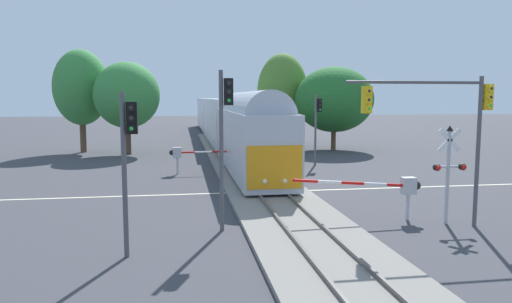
{
  "coord_description": "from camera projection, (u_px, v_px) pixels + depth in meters",
  "views": [
    {
      "loc": [
        -4.5,
        -25.03,
        5.08
      ],
      "look_at": [
        -0.26,
        1.82,
        2.0
      ],
      "focal_mm": 33.51,
      "sensor_mm": 36.0,
      "label": 1
    }
  ],
  "objects": [
    {
      "name": "oak_far_right",
      "position": [
        334.0,
        100.0,
        45.97
      ],
      "size": [
        7.55,
        7.55,
        8.03
      ],
      "color": "brown",
      "rests_on": "ground"
    },
    {
      "name": "traffic_signal_far_side",
      "position": [
        317.0,
        118.0,
        35.57
      ],
      "size": [
        0.53,
        0.38,
        5.31
      ],
      "color": "#4C4C51",
      "rests_on": "ground"
    },
    {
      "name": "crossing_signal_mast",
      "position": [
        449.0,
        164.0,
        19.02
      ],
      "size": [
        1.36,
        0.44,
        3.98
      ],
      "color": "#B2B2B7",
      "rests_on": "ground"
    },
    {
      "name": "traffic_signal_median",
      "position": [
        225.0,
        125.0,
        17.83
      ],
      "size": [
        0.53,
        0.38,
        6.09
      ],
      "color": "#4C4C51",
      "rests_on": "ground"
    },
    {
      "name": "road_centre_stripe",
      "position": [
        266.0,
        192.0,
        25.83
      ],
      "size": [
        44.0,
        0.2,
        0.01
      ],
      "color": "beige",
      "rests_on": "ground"
    },
    {
      "name": "pine_left_background",
      "position": [
        81.0,
        88.0,
        43.91
      ],
      "size": [
        5.02,
        5.02,
        9.47
      ],
      "color": "brown",
      "rests_on": "ground"
    },
    {
      "name": "ground_plane",
      "position": [
        266.0,
        192.0,
        25.84
      ],
      "size": [
        220.0,
        220.0,
        0.0
      ],
      "primitive_type": "plane",
      "color": "#3D3D42"
    },
    {
      "name": "traffic_signal_near_right",
      "position": [
        442.0,
        113.0,
        18.14
      ],
      "size": [
        5.88,
        0.38,
        5.9
      ],
      "color": "#4C4C51",
      "rests_on": "ground"
    },
    {
      "name": "elm_centre_background",
      "position": [
        282.0,
        93.0,
        49.14
      ],
      "size": [
        5.23,
        5.23,
        9.58
      ],
      "color": "#4C3828",
      "rests_on": "ground"
    },
    {
      "name": "oak_behind_train",
      "position": [
        127.0,
        95.0,
        42.24
      ],
      "size": [
        5.78,
        5.78,
        8.22
      ],
      "color": "#4C3828",
      "rests_on": "ground"
    },
    {
      "name": "crossing_gate_far",
      "position": [
        189.0,
        153.0,
        31.73
      ],
      "size": [
        6.38,
        0.4,
        1.8
      ],
      "color": "#B7B7BC",
      "rests_on": "ground"
    },
    {
      "name": "traffic_signal_near_left",
      "position": [
        128.0,
        148.0,
        14.88
      ],
      "size": [
        0.53,
        0.38,
        5.25
      ],
      "color": "#4C4C51",
      "rests_on": "ground"
    },
    {
      "name": "commuter_train",
      "position": [
        222.0,
        119.0,
        52.62
      ],
      "size": [
        3.04,
        63.98,
        5.16
      ],
      "color": "#B2B7C1",
      "rests_on": "railway_track"
    },
    {
      "name": "crossing_gate_near",
      "position": [
        396.0,
        187.0,
        19.65
      ],
      "size": [
        5.46,
        0.4,
        1.88
      ],
      "color": "#B7B7BC",
      "rests_on": "ground"
    },
    {
      "name": "railway_track",
      "position": [
        266.0,
        190.0,
        25.82
      ],
      "size": [
        4.4,
        80.0,
        0.32
      ],
      "color": "gray",
      "rests_on": "ground"
    }
  ]
}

